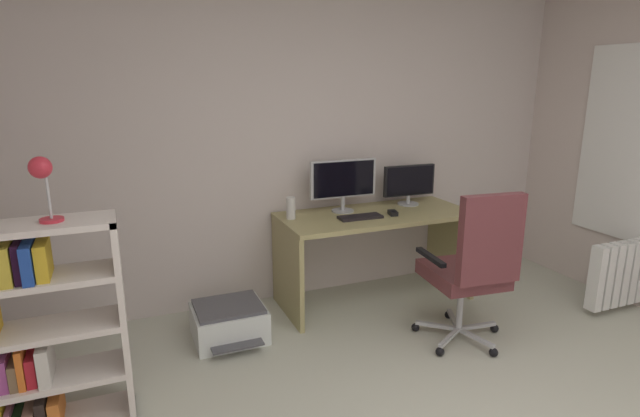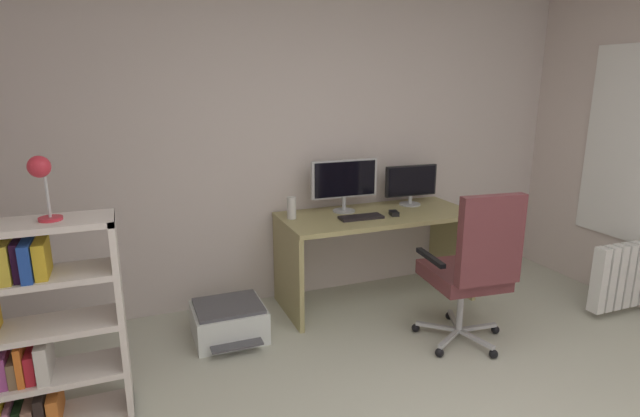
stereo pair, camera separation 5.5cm
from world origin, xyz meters
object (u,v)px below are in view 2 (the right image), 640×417
object	(u,v)px
keyboard	(361,217)
desk_lamp	(41,175)
monitor_secondary	(411,183)
office_chair	(473,266)
desktop_speaker	(292,208)
bookshelf	(26,334)
radiator	(637,273)
desk	(376,236)
printer	(229,321)
monitor_main	(344,181)
computer_mouse	(394,213)

from	to	relation	value
keyboard	desk_lamp	size ratio (longest dim) A/B	1.07
monitor_secondary	office_chair	distance (m)	1.13
desktop_speaker	bookshelf	bearing A→B (deg)	-152.93
monitor_secondary	radiator	distance (m)	1.89
office_chair	desk	bearing A→B (deg)	104.20
keyboard	printer	world-z (taller)	keyboard
monitor_secondary	desk_lamp	bearing A→B (deg)	-160.71
desk_lamp	printer	xyz separation A→B (m)	(0.96, 0.57, -1.21)
monitor_main	radiator	xyz separation A→B (m)	(2.03, -1.08, -0.68)
computer_mouse	office_chair	distance (m)	0.84
bookshelf	printer	bearing A→B (deg)	27.12
desk	desktop_speaker	size ratio (longest dim) A/B	9.08
printer	bookshelf	bearing A→B (deg)	-152.88
keyboard	radiator	size ratio (longest dim) A/B	0.38
desk_lamp	computer_mouse	bearing A→B (deg)	16.05
desk	monitor_secondary	size ratio (longest dim) A/B	3.30
printer	desk	bearing A→B (deg)	8.72
computer_mouse	radiator	world-z (taller)	computer_mouse
keyboard	radiator	world-z (taller)	keyboard
monitor_secondary	desktop_speaker	distance (m)	1.08
keyboard	monitor_main	bearing A→B (deg)	100.19
desktop_speaker	monitor_secondary	bearing A→B (deg)	2.53
monitor_secondary	computer_mouse	size ratio (longest dim) A/B	4.67
monitor_secondary	keyboard	size ratio (longest dim) A/B	1.37
keyboard	printer	size ratio (longest dim) A/B	0.66
computer_mouse	desk_lamp	xyz separation A→B (m)	(-2.31, -0.67, 0.58)
monitor_main	computer_mouse	bearing A→B (deg)	-37.81
desktop_speaker	printer	size ratio (longest dim) A/B	0.33
desk	computer_mouse	xyz separation A→B (m)	(0.10, -0.10, 0.21)
desk	desk_lamp	size ratio (longest dim) A/B	4.87
keyboard	desk_lamp	xyz separation A→B (m)	(-2.03, -0.67, 0.59)
desk_lamp	radiator	distance (m)	4.16
desk	monitor_secondary	xyz separation A→B (m)	(0.39, 0.15, 0.39)
monitor_secondary	bookshelf	bearing A→B (deg)	-161.76
office_chair	desktop_speaker	bearing A→B (deg)	132.07
computer_mouse	office_chair	size ratio (longest dim) A/B	0.09
desk	keyboard	bearing A→B (deg)	-153.60
monitor_main	office_chair	size ratio (longest dim) A/B	0.50
office_chair	desk_lamp	bearing A→B (deg)	176.52
monitor_main	monitor_secondary	xyz separation A→B (m)	(0.62, 0.00, -0.06)
computer_mouse	printer	world-z (taller)	computer_mouse
office_chair	keyboard	bearing A→B (deg)	116.87
printer	monitor_secondary	bearing A→B (deg)	11.60
printer	keyboard	bearing A→B (deg)	5.36
monitor_main	desktop_speaker	bearing A→B (deg)	-174.11
bookshelf	monitor_secondary	bearing A→B (deg)	18.24
monitor_secondary	radiator	xyz separation A→B (m)	(1.42, -1.08, -0.62)
monitor_main	office_chair	xyz separation A→B (m)	(0.45, -1.06, -0.41)
desk_lamp	radiator	size ratio (longest dim) A/B	0.36
keyboard	computer_mouse	xyz separation A→B (m)	(0.28, -0.01, 0.01)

